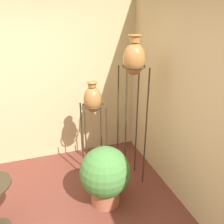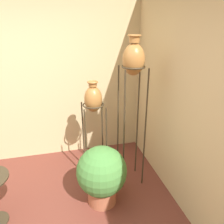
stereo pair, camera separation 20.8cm
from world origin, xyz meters
The scene contains 5 objects.
wall_back centered at (0.00, 1.94, 1.35)m, with size 7.83×0.06×2.70m.
wall_right centered at (1.94, 0.00, 1.35)m, with size 0.06×7.83×2.70m.
vase_stand_tall centered at (1.47, 0.91, 1.69)m, with size 0.31×0.31×2.03m.
vase_stand_medium centered at (1.01, 1.23, 1.15)m, with size 0.32×0.32×1.44m.
potted_plant centered at (0.98, 0.58, 0.43)m, with size 0.63×0.63×0.78m.
Camera 2 is at (0.57, -1.60, 2.15)m, focal length 35.00 mm.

